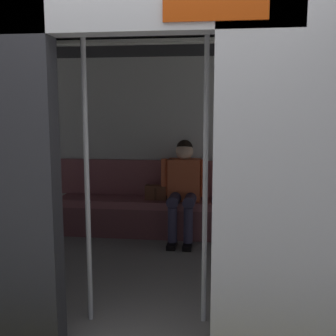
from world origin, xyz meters
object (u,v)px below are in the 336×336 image
object	(u,v)px
person_seated	(184,183)
grab_pole_door	(87,177)
bench_seat	(176,209)
handbag	(156,192)
train_car	(156,110)
book	(218,200)
grab_pole_far	(205,177)

from	to	relation	value
person_seated	grab_pole_door	world-z (taller)	grab_pole_door
bench_seat	person_seated	bearing A→B (deg)	151.05
grab_pole_door	handbag	bearing A→B (deg)	-94.66
train_car	book	bearing A→B (deg)	-115.37
handbag	grab_pole_far	distance (m)	2.17
train_car	book	xyz separation A→B (m)	(-0.56, -1.19, -1.06)
train_car	bench_seat	bearing A→B (deg)	-92.98
book	grab_pole_far	xyz separation A→B (m)	(0.09, 2.01, 0.61)
grab_pole_door	book	bearing A→B (deg)	-113.70
train_car	handbag	xyz separation A→B (m)	(0.19, -1.17, -0.99)
train_car	person_seated	size ratio (longest dim) A/B	5.42
person_seated	grab_pole_far	xyz separation A→B (m)	(-0.32, 1.91, 0.40)
train_car	bench_seat	xyz separation A→B (m)	(-0.06, -1.14, -1.18)
train_car	person_seated	bearing A→B (deg)	-98.08
grab_pole_door	person_seated	bearing A→B (deg)	-104.35
person_seated	handbag	xyz separation A→B (m)	(0.34, -0.09, -0.14)
bench_seat	person_seated	xyz separation A→B (m)	(-0.09, 0.05, 0.33)
train_car	person_seated	xyz separation A→B (m)	(-0.15, -1.09, -0.86)
grab_pole_door	grab_pole_far	xyz separation A→B (m)	(-0.83, -0.08, 0.00)
bench_seat	person_seated	size ratio (longest dim) A/B	2.47
handbag	book	xyz separation A→B (m)	(-0.75, -0.02, -0.07)
book	train_car	bearing A→B (deg)	64.90
person_seated	handbag	world-z (taller)	person_seated
grab_pole_door	grab_pole_far	world-z (taller)	same
person_seated	handbag	distance (m)	0.38
bench_seat	book	bearing A→B (deg)	-174.30
bench_seat	train_car	bearing A→B (deg)	87.02
train_car	person_seated	world-z (taller)	train_car
bench_seat	handbag	distance (m)	0.31
book	grab_pole_door	bearing A→B (deg)	66.58
train_car	grab_pole_door	bearing A→B (deg)	68.57
person_seated	handbag	bearing A→B (deg)	-14.47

